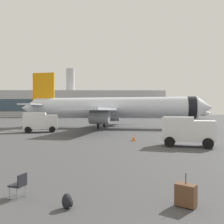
# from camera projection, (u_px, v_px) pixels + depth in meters

# --- Properties ---
(airplane_at_gate) EXTENTS (35.56, 32.30, 10.50)m
(airplane_at_gate) POSITION_uv_depth(u_px,v_px,m) (111.00, 108.00, 44.46)
(airplane_at_gate) COLOR silver
(airplane_at_gate) RESTS_ON ground
(airplane_taxiing) EXTENTS (17.72, 16.49, 6.25)m
(airplane_taxiing) POSITION_uv_depth(u_px,v_px,m) (184.00, 113.00, 100.80)
(airplane_taxiing) COLOR white
(airplane_taxiing) RESTS_ON ground
(service_truck) EXTENTS (5.14, 3.30, 2.90)m
(service_truck) POSITION_uv_depth(u_px,v_px,m) (40.00, 121.00, 35.72)
(service_truck) COLOR white
(service_truck) RESTS_ON ground
(cargo_van) EXTENTS (4.81, 3.51, 2.60)m
(cargo_van) POSITION_uv_depth(u_px,v_px,m) (188.00, 130.00, 21.33)
(cargo_van) COLOR white
(cargo_van) RESTS_ON ground
(safety_cone_near) EXTENTS (0.44, 0.44, 0.60)m
(safety_cone_near) POSITION_uv_depth(u_px,v_px,m) (204.00, 137.00, 26.47)
(safety_cone_near) COLOR #F2590C
(safety_cone_near) RESTS_ON ground
(safety_cone_mid) EXTENTS (0.44, 0.44, 0.68)m
(safety_cone_mid) POSITION_uv_depth(u_px,v_px,m) (180.00, 137.00, 26.18)
(safety_cone_mid) COLOR #F2590C
(safety_cone_mid) RESTS_ON ground
(safety_cone_far) EXTENTS (0.44, 0.44, 0.68)m
(safety_cone_far) POSITION_uv_depth(u_px,v_px,m) (134.00, 138.00, 25.33)
(safety_cone_far) COLOR #F2590C
(safety_cone_far) RESTS_ON ground
(rolling_suitcase) EXTENTS (0.75, 0.71, 1.10)m
(rolling_suitcase) POSITION_uv_depth(u_px,v_px,m) (186.00, 195.00, 7.89)
(rolling_suitcase) COLOR brown
(rolling_suitcase) RESTS_ON ground
(traveller_backpack) EXTENTS (0.36, 0.40, 0.48)m
(traveller_backpack) POSITION_uv_depth(u_px,v_px,m) (67.00, 201.00, 7.75)
(traveller_backpack) COLOR black
(traveller_backpack) RESTS_ON ground
(gate_chair) EXTENTS (0.61, 0.61, 0.86)m
(gate_chair) POSITION_uv_depth(u_px,v_px,m) (19.00, 184.00, 8.73)
(gate_chair) COLOR black
(gate_chair) RESTS_ON ground
(terminal_building) EXTENTS (95.20, 20.89, 25.00)m
(terminal_building) POSITION_uv_depth(u_px,v_px,m) (70.00, 104.00, 125.80)
(terminal_building) COLOR #B2B2B7
(terminal_building) RESTS_ON ground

